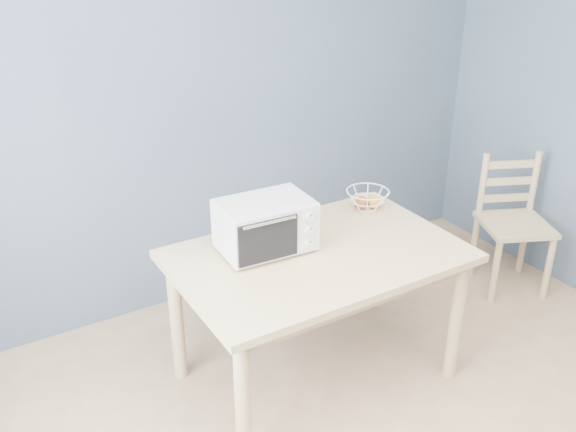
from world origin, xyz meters
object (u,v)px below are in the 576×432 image
dining_table (318,270)px  dining_chair (512,225)px  fruit_basket (367,199)px  toaster_oven (262,226)px

dining_table → dining_chair: 1.62m
dining_chair → dining_table: bearing=-150.8°
fruit_basket → dining_chair: dining_chair is taller
dining_table → dining_chair: (1.60, 0.14, -0.22)m
toaster_oven → dining_chair: 1.88m
dining_table → fruit_basket: bearing=29.1°
toaster_oven → fruit_basket: bearing=13.0°
toaster_oven → dining_chair: (1.82, -0.02, -0.46)m
fruit_basket → dining_table: bearing=-150.9°
dining_table → toaster_oven: size_ratio=3.03×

